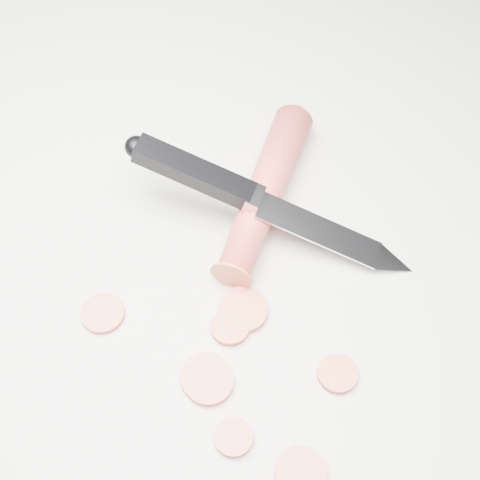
{
  "coord_description": "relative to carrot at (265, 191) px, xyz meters",
  "views": [
    {
      "loc": [
        0.02,
        -0.23,
        0.48
      ],
      "look_at": [
        0.01,
        0.05,
        0.02
      ],
      "focal_mm": 50.0,
      "sensor_mm": 36.0,
      "label": 1
    }
  ],
  "objects": [
    {
      "name": "carrot_slice_4",
      "position": [
        0.06,
        -0.16,
        -0.01
      ],
      "size": [
        0.03,
        0.03,
        0.01
      ],
      "primitive_type": "cylinder",
      "color": "#D55B3B",
      "rests_on": "ground"
    },
    {
      "name": "carrot_slice_0",
      "position": [
        -0.13,
        -0.11,
        -0.02
      ],
      "size": [
        0.03,
        0.03,
        0.01
      ],
      "primitive_type": "cylinder",
      "color": "#D55B3B",
      "rests_on": "ground"
    },
    {
      "name": "carrot_slice_5",
      "position": [
        -0.04,
        -0.17,
        -0.01
      ],
      "size": [
        0.04,
        0.04,
        0.01
      ],
      "primitive_type": "cylinder",
      "color": "#D55B3B",
      "rests_on": "ground"
    },
    {
      "name": "carrot",
      "position": [
        0.0,
        0.0,
        0.0
      ],
      "size": [
        0.08,
        0.18,
        0.03
      ],
      "primitive_type": "cylinder",
      "rotation": [
        1.57,
        0.0,
        -0.3
      ],
      "color": "red",
      "rests_on": "ground"
    },
    {
      "name": "carrot_slice_1",
      "position": [
        -0.04,
        -0.16,
        -0.01
      ],
      "size": [
        0.04,
        0.04,
        0.01
      ],
      "primitive_type": "cylinder",
      "color": "#D55B3B",
      "rests_on": "ground"
    },
    {
      "name": "carrot_slice_3",
      "position": [
        0.03,
        -0.23,
        -0.01
      ],
      "size": [
        0.04,
        0.04,
        0.01
      ],
      "primitive_type": "cylinder",
      "color": "#D55B3B",
      "rests_on": "ground"
    },
    {
      "name": "carrot_slice_6",
      "position": [
        -0.02,
        -0.21,
        -0.01
      ],
      "size": [
        0.03,
        0.03,
        0.01
      ],
      "primitive_type": "cylinder",
      "color": "#D55B3B",
      "rests_on": "ground"
    },
    {
      "name": "carrot_slice_7",
      "position": [
        -0.03,
        -0.12,
        -0.01
      ],
      "size": [
        0.03,
        0.03,
        0.01
      ],
      "primitive_type": "cylinder",
      "color": "#D55B3B",
      "rests_on": "ground"
    },
    {
      "name": "kitchen_knife",
      "position": [
        0.0,
        -0.03,
        0.02
      ],
      "size": [
        0.25,
        0.1,
        0.07
      ],
      "primitive_type": null,
      "color": "silver",
      "rests_on": "ground"
    },
    {
      "name": "ground",
      "position": [
        -0.03,
        -0.1,
        -0.02
      ],
      "size": [
        2.4,
        2.4,
        0.0
      ],
      "primitive_type": "plane",
      "color": "beige",
      "rests_on": "ground"
    },
    {
      "name": "carrot_slice_2",
      "position": [
        -0.02,
        -0.11,
        -0.01
      ],
      "size": [
        0.04,
        0.04,
        0.01
      ],
      "primitive_type": "cylinder",
      "color": "#D55B3B",
      "rests_on": "ground"
    }
  ]
}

